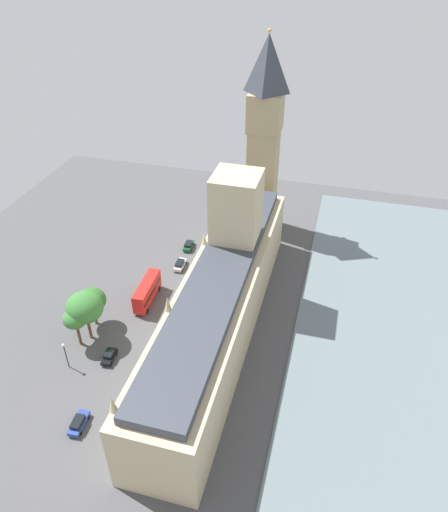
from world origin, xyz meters
TOP-DOWN VIEW (x-y plane):
  - ground_plane at (0.00, 0.00)m, footprint 138.28×138.28m
  - river_thames at (-33.96, 0.00)m, footprint 35.60×124.46m
  - parliament_building at (-1.99, -1.86)m, footprint 12.97×68.28m
  - clock_tower at (-1.56, -41.12)m, footprint 7.84×7.84m
  - car_dark_green_trailing at (13.17, -25.97)m, footprint 2.15×4.57m
  - car_silver_far_end at (12.57, -17.96)m, footprint 2.05×4.80m
  - double_decker_bus_opposite_hall at (15.24, -5.05)m, footprint 2.97×10.59m
  - car_black_by_river_gate at (15.70, 12.22)m, footprint 2.14×4.16m
  - car_blue_leading at (14.01, 26.49)m, footprint 2.18×4.77m
  - pedestrian_corner at (6.33, 20.82)m, footprint 0.67×0.71m
  - plane_tree_under_trees at (21.72, 7.96)m, footprint 6.91×6.91m
  - plane_tree_near_tower at (22.61, 4.11)m, footprint 5.53×5.53m
  - plane_tree_kerbside at (22.81, 10.03)m, footprint 4.45×4.45m
  - street_lamp_midblock at (22.06, 15.78)m, footprint 0.56×0.56m

SIDE VIEW (x-z plane):
  - ground_plane at x=0.00m, z-range 0.00..0.00m
  - river_thames at x=-33.96m, z-range 0.00..0.25m
  - pedestrian_corner at x=6.33m, z-range -0.09..1.62m
  - car_black_by_river_gate at x=15.70m, z-range 0.01..1.75m
  - car_dark_green_trailing at x=13.17m, z-range 0.02..1.76m
  - car_blue_leading at x=14.01m, z-range 0.02..1.76m
  - car_silver_far_end at x=12.57m, z-range 0.02..1.76m
  - double_decker_bus_opposite_hall at x=15.24m, z-range 0.26..5.01m
  - street_lamp_midblock at x=22.06m, z-range 1.20..7.05m
  - plane_tree_near_tower at x=22.61m, z-range 1.83..10.27m
  - plane_tree_kerbside at x=22.81m, z-range 2.25..10.68m
  - plane_tree_under_trees at x=21.72m, z-range 2.39..13.11m
  - parliament_building at x=-1.99m, z-range -5.85..22.35m
  - clock_tower at x=-1.56m, z-range 0.79..48.74m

